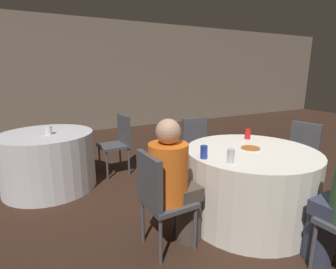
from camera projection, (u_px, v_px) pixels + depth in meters
name	position (u px, v px, depth m)	size (l,w,h in m)	color
ground_plane	(256.00, 219.00, 2.80)	(16.00, 16.00, 0.00)	#382319
wall_back	(113.00, 76.00, 6.90)	(16.00, 0.06, 2.80)	gray
table_near	(249.00, 184.00, 2.77)	(1.34, 1.34, 0.75)	white
table_far	(48.00, 161.00, 3.49)	(1.18, 1.18, 0.75)	silver
chair_near_north	(197.00, 144.00, 3.69)	(0.43, 0.43, 0.90)	#47474C
chair_near_west	(159.00, 193.00, 2.20)	(0.42, 0.42, 0.90)	#47474C
chair_near_east	(300.00, 151.00, 3.38)	(0.47, 0.46, 0.90)	#47474C
chair_far_east	(119.00, 139.00, 3.97)	(0.44, 0.43, 0.90)	#47474C
person_orange_shirt	(175.00, 183.00, 2.27)	(0.51, 0.34, 1.17)	#4C4238
pizza_plate_near	(250.00, 148.00, 2.71)	(0.21, 0.21, 0.02)	white
soda_can_silver	(231.00, 156.00, 2.30)	(0.07, 0.07, 0.12)	silver
soda_can_red	(248.00, 134.00, 3.10)	(0.07, 0.07, 0.12)	red
soda_can_blue	(204.00, 152.00, 2.41)	(0.07, 0.07, 0.12)	#1E38A5
cup_far	(48.00, 130.00, 3.31)	(0.08, 0.08, 0.11)	white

